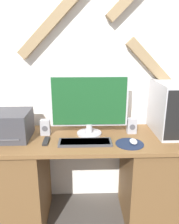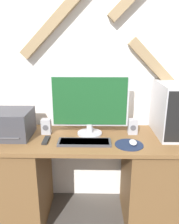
% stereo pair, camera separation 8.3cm
% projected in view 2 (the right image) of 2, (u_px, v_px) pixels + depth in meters
% --- Properties ---
extents(wall_back, '(6.40, 0.13, 2.70)m').
position_uv_depth(wall_back, '(86.00, 60.00, 1.90)').
color(wall_back, white).
rests_on(wall_back, ground_plane).
extents(desk, '(1.58, 0.57, 0.78)m').
position_uv_depth(desk, '(85.00, 178.00, 1.86)').
color(desk, brown).
rests_on(desk, ground_plane).
extents(monitor, '(0.62, 0.20, 0.49)m').
position_uv_depth(monitor, '(90.00, 103.00, 1.74)').
color(monitor, '#B7B7BC').
rests_on(monitor, desk).
extents(keyboard, '(0.40, 0.14, 0.02)m').
position_uv_depth(keyboard, '(84.00, 142.00, 1.64)').
color(keyboard, '#3D3D42').
rests_on(keyboard, desk).
extents(mousepad, '(0.21, 0.21, 0.00)m').
position_uv_depth(mousepad, '(129.00, 145.00, 1.61)').
color(mousepad, '#19233D').
rests_on(mousepad, desk).
extents(mouse, '(0.06, 0.09, 0.03)m').
position_uv_depth(mouse, '(133.00, 142.00, 1.61)').
color(mouse, silver).
rests_on(mouse, mousepad).
extents(computer_tower, '(0.17, 0.44, 0.43)m').
position_uv_depth(computer_tower, '(167.00, 109.00, 1.76)').
color(computer_tower, '#B2B2B7').
rests_on(computer_tower, desk).
extents(printer, '(0.32, 0.31, 0.21)m').
position_uv_depth(printer, '(11.00, 124.00, 1.74)').
color(printer, '#38383D').
rests_on(printer, desk).
extents(speaker_left, '(0.08, 0.07, 0.13)m').
position_uv_depth(speaker_left, '(46.00, 126.00, 1.80)').
color(speaker_left, '#99999E').
rests_on(speaker_left, desk).
extents(speaker_right, '(0.08, 0.07, 0.13)m').
position_uv_depth(speaker_right, '(133.00, 127.00, 1.80)').
color(speaker_right, '#99999E').
rests_on(speaker_right, desk).
extents(remote_control, '(0.04, 0.14, 0.02)m').
position_uv_depth(remote_control, '(46.00, 140.00, 1.68)').
color(remote_control, black).
rests_on(remote_control, desk).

